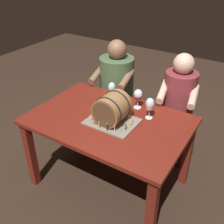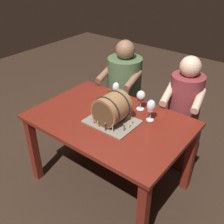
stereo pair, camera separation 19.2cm
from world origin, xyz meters
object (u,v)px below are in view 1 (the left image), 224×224
object	(u,v)px
dining_table	(109,129)
person_seated_left	(116,94)
wine_glass_amber	(112,88)
wine_glass_rose	(150,105)
wine_glass_red	(138,95)
person_seated_right	(176,114)
barrel_cake	(112,109)

from	to	relation	value
dining_table	person_seated_left	distance (m)	0.81
wine_glass_amber	dining_table	bearing A→B (deg)	-61.80
wine_glass_rose	person_seated_left	distance (m)	0.88
wine_glass_red	person_seated_right	distance (m)	0.59
wine_glass_amber	person_seated_right	size ratio (longest dim) A/B	0.15
wine_glass_red	wine_glass_amber	distance (m)	0.28
barrel_cake	wine_glass_rose	xyz separation A→B (m)	(0.23, 0.23, 0.01)
wine_glass_rose	person_seated_left	size ratio (longest dim) A/B	0.16
wine_glass_red	wine_glass_rose	distance (m)	0.19
dining_table	person_seated_right	size ratio (longest dim) A/B	1.14
dining_table	wine_glass_red	distance (m)	0.40
wine_glass_red	wine_glass_rose	xyz separation A→B (m)	(0.16, -0.10, 0.00)
barrel_cake	person_seated_left	distance (m)	0.90
wine_glass_rose	person_seated_left	xyz separation A→B (m)	(-0.64, 0.52, -0.31)
dining_table	person_seated_right	world-z (taller)	person_seated_right
dining_table	person_seated_left	world-z (taller)	person_seated_left
wine_glass_red	wine_glass_amber	size ratio (longest dim) A/B	1.01
wine_glass_amber	person_seated_right	distance (m)	0.75
dining_table	wine_glass_red	bearing A→B (deg)	68.84
dining_table	wine_glass_rose	xyz separation A→B (m)	(0.28, 0.20, 0.24)
person_seated_left	person_seated_right	world-z (taller)	person_seated_left
wine_glass_rose	wine_glass_red	bearing A→B (deg)	148.14
barrel_cake	person_seated_right	bearing A→B (deg)	67.10
dining_table	wine_glass_amber	xyz separation A→B (m)	(-0.16, 0.30, 0.23)
wine_glass_amber	wine_glass_red	bearing A→B (deg)	-0.40
barrel_cake	person_seated_left	xyz separation A→B (m)	(-0.41, 0.74, -0.30)
barrel_cake	person_seated_right	world-z (taller)	person_seated_right
barrel_cake	person_seated_right	distance (m)	0.87
wine_glass_red	wine_glass_amber	world-z (taller)	wine_glass_red
barrel_cake	wine_glass_amber	world-z (taller)	barrel_cake
dining_table	barrel_cake	world-z (taller)	barrel_cake
barrel_cake	wine_glass_amber	size ratio (longest dim) A/B	2.25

